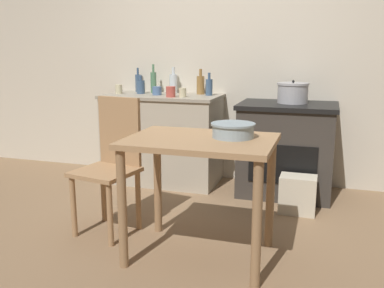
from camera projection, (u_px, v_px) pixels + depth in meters
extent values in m
plane|color=#896B4C|center=(170.00, 236.00, 3.10)|extent=(14.00, 14.00, 0.00)
cube|color=beige|center=(224.00, 55.00, 4.30)|extent=(8.00, 0.07, 2.55)
cube|color=#B2A893|center=(163.00, 140.00, 4.33)|extent=(1.12, 0.59, 0.86)
cube|color=gray|center=(162.00, 96.00, 4.24)|extent=(1.15, 0.62, 0.03)
cube|color=#38332D|center=(286.00, 151.00, 3.96)|extent=(0.83, 0.62, 0.81)
cube|color=black|center=(288.00, 106.00, 3.87)|extent=(0.87, 0.66, 0.04)
cube|color=black|center=(282.00, 165.00, 3.68)|extent=(0.58, 0.01, 0.34)
cube|color=#A87F56|center=(200.00, 141.00, 2.65)|extent=(0.91, 0.66, 0.03)
cylinder|color=#97724E|center=(122.00, 210.00, 2.59)|extent=(0.06, 0.06, 0.75)
cylinder|color=#97724E|center=(257.00, 226.00, 2.34)|extent=(0.06, 0.06, 0.75)
cylinder|color=#97724E|center=(158.00, 182.00, 3.11)|extent=(0.06, 0.06, 0.75)
cylinder|color=#97724E|center=(270.00, 194.00, 2.87)|extent=(0.06, 0.06, 0.75)
cube|color=#A87F56|center=(105.00, 172.00, 3.07)|extent=(0.47, 0.47, 0.03)
cube|color=#A87F56|center=(120.00, 131.00, 3.17)|extent=(0.36, 0.10, 0.51)
cylinder|color=#A87F56|center=(73.00, 207.00, 3.05)|extent=(0.04, 0.04, 0.45)
cylinder|color=#A87F56|center=(110.00, 215.00, 2.90)|extent=(0.04, 0.04, 0.45)
cylinder|color=#A87F56|center=(104.00, 193.00, 3.34)|extent=(0.04, 0.04, 0.45)
cylinder|color=#A87F56|center=(138.00, 200.00, 3.19)|extent=(0.04, 0.04, 0.45)
cube|color=beige|center=(298.00, 194.00, 3.52)|extent=(0.29, 0.21, 0.31)
cylinder|color=#A8A8AD|center=(293.00, 94.00, 3.87)|extent=(0.27, 0.27, 0.16)
cylinder|color=#A8A8AD|center=(293.00, 84.00, 3.85)|extent=(0.28, 0.28, 0.02)
sphere|color=black|center=(293.00, 81.00, 3.85)|extent=(0.02, 0.02, 0.02)
cylinder|color=#93A8B2|center=(233.00, 130.00, 2.65)|extent=(0.26, 0.26, 0.09)
cylinder|color=#8597A0|center=(233.00, 124.00, 2.65)|extent=(0.28, 0.28, 0.01)
cylinder|color=#3D5675|center=(141.00, 87.00, 4.32)|extent=(0.08, 0.08, 0.13)
cylinder|color=#3D5675|center=(140.00, 78.00, 4.30)|extent=(0.03, 0.03, 0.05)
cylinder|color=#3D5675|center=(209.00, 87.00, 4.15)|extent=(0.07, 0.07, 0.16)
cylinder|color=#3D5675|center=(209.00, 76.00, 4.12)|extent=(0.03, 0.03, 0.06)
cylinder|color=silver|center=(173.00, 84.00, 4.39)|extent=(0.08, 0.08, 0.19)
cylinder|color=silver|center=(173.00, 71.00, 4.36)|extent=(0.03, 0.03, 0.07)
cylinder|color=olive|center=(201.00, 85.00, 4.26)|extent=(0.08, 0.08, 0.18)
cylinder|color=olive|center=(201.00, 72.00, 4.24)|extent=(0.03, 0.03, 0.07)
cylinder|color=#517F5B|center=(153.00, 83.00, 4.40)|extent=(0.06, 0.06, 0.21)
cylinder|color=#517F5B|center=(153.00, 68.00, 4.37)|extent=(0.02, 0.02, 0.08)
cylinder|color=#3D5675|center=(138.00, 83.00, 4.52)|extent=(0.06, 0.06, 0.18)
cylinder|color=#3D5675|center=(138.00, 71.00, 4.50)|extent=(0.02, 0.02, 0.07)
cylinder|color=beige|center=(119.00, 89.00, 4.33)|extent=(0.07, 0.07, 0.09)
cylinder|color=#B74C42|center=(171.00, 92.00, 4.01)|extent=(0.09, 0.09, 0.10)
cylinder|color=#4C6B99|center=(157.00, 91.00, 4.20)|extent=(0.09, 0.09, 0.08)
cylinder|color=beige|center=(183.00, 93.00, 4.01)|extent=(0.07, 0.07, 0.08)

